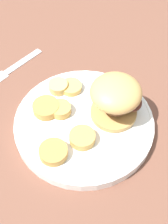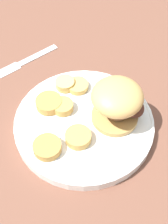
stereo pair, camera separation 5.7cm
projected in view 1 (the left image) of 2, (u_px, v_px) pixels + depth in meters
name	position (u px, v px, depth m)	size (l,w,h in m)	color
ground_plane	(84.00, 127.00, 0.61)	(4.00, 4.00, 0.00)	brown
dinner_plate	(84.00, 123.00, 0.60)	(0.27, 0.27, 0.02)	white
sandwich	(117.00, 97.00, 0.56)	(0.10, 0.10, 0.09)	tan
potato_round_0	(82.00, 138.00, 0.56)	(0.05, 0.05, 0.02)	tan
potato_round_1	(61.00, 109.00, 0.59)	(0.04, 0.04, 0.02)	tan
potato_round_2	(71.00, 87.00, 0.63)	(0.04, 0.04, 0.01)	tan
potato_round_3	(54.00, 152.00, 0.54)	(0.05, 0.05, 0.02)	#BC8942
potato_round_4	(58.00, 86.00, 0.63)	(0.04, 0.04, 0.02)	#DBB766
potato_round_5	(46.00, 108.00, 0.60)	(0.05, 0.05, 0.02)	#BC8942
fork	(13.00, 68.00, 0.70)	(0.16, 0.04, 0.00)	silver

